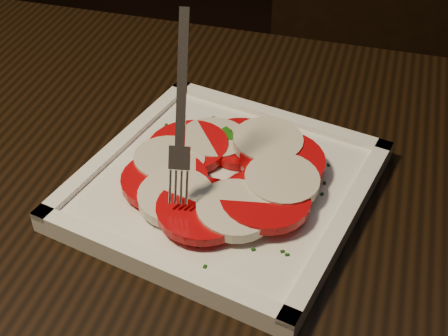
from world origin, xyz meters
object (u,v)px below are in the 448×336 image
at_px(table, 111,302).
at_px(chair, 378,52).
at_px(fork, 183,102).
at_px(plate, 224,187).

bearing_deg(table, chair, 79.95).
xyz_separation_m(chair, fork, (-0.08, -0.75, 0.33)).
height_order(chair, plate, chair).
relative_size(table, chair, 1.35).
bearing_deg(table, plate, 44.54).
height_order(plate, fork, fork).
relative_size(chair, plate, 3.78).
relative_size(chair, fork, 6.46).
bearing_deg(fork, chair, 69.95).
bearing_deg(plate, fork, -138.65).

